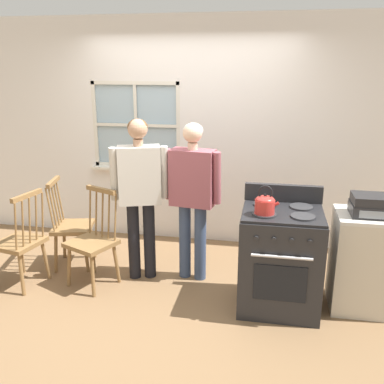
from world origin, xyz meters
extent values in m
plane|color=brown|center=(0.00, 0.00, 0.00)|extent=(16.00, 16.00, 0.00)
cube|color=white|center=(-2.22, 1.40, 1.35)|extent=(1.96, 0.06, 2.70)
cube|color=white|center=(1.53, 1.40, 1.35)|extent=(3.34, 0.06, 2.70)
cube|color=white|center=(-0.69, 1.40, 0.46)|extent=(1.10, 0.06, 0.91)
cube|color=white|center=(-0.69, 1.40, 2.33)|extent=(1.10, 0.06, 0.74)
cube|color=silver|center=(-0.69, 1.32, 0.90)|extent=(1.16, 0.10, 0.03)
cube|color=#9EB7C6|center=(-0.69, 1.41, 1.43)|extent=(1.04, 0.01, 0.99)
cube|color=silver|center=(-0.69, 1.38, 1.43)|extent=(0.04, 0.02, 1.05)
cube|color=silver|center=(-0.69, 1.38, 1.43)|extent=(1.10, 0.02, 0.04)
cube|color=silver|center=(-1.22, 1.38, 1.43)|extent=(0.04, 0.03, 1.05)
cube|color=silver|center=(-0.16, 1.38, 1.43)|extent=(0.04, 0.03, 1.05)
cube|color=silver|center=(-0.69, 1.38, 1.94)|extent=(1.10, 0.03, 0.04)
cube|color=silver|center=(-0.69, 1.38, 0.93)|extent=(1.10, 0.03, 0.04)
cube|color=olive|center=(-1.13, 0.40, 0.45)|extent=(0.48, 0.49, 0.04)
cylinder|color=olive|center=(-0.94, 0.26, 0.21)|extent=(0.08, 0.07, 0.43)
cylinder|color=olive|center=(-1.01, 0.60, 0.21)|extent=(0.07, 0.08, 0.43)
cylinder|color=olive|center=(-1.25, 0.20, 0.21)|extent=(0.07, 0.08, 0.43)
cylinder|color=olive|center=(-1.32, 0.53, 0.21)|extent=(0.08, 0.07, 0.43)
cylinder|color=olive|center=(-1.26, 0.18, 0.70)|extent=(0.07, 0.03, 0.50)
cylinder|color=olive|center=(-1.28, 0.27, 0.70)|extent=(0.07, 0.03, 0.50)
cylinder|color=olive|center=(-1.30, 0.36, 0.70)|extent=(0.07, 0.03, 0.50)
cylinder|color=olive|center=(-1.32, 0.45, 0.70)|extent=(0.07, 0.03, 0.50)
cylinder|color=olive|center=(-1.34, 0.54, 0.70)|extent=(0.07, 0.03, 0.50)
cube|color=olive|center=(-1.30, 0.36, 0.96)|extent=(0.12, 0.38, 0.04)
cube|color=olive|center=(-0.76, 0.02, 0.45)|extent=(0.55, 0.54, 0.04)
cylinder|color=olive|center=(-0.98, -0.06, 0.21)|extent=(0.09, 0.06, 0.43)
cylinder|color=olive|center=(-0.66, -0.20, 0.21)|extent=(0.06, 0.09, 0.43)
cylinder|color=olive|center=(-0.85, 0.23, 0.21)|extent=(0.06, 0.09, 0.43)
cylinder|color=olive|center=(-0.53, 0.09, 0.21)|extent=(0.09, 0.06, 0.43)
cylinder|color=olive|center=(-0.85, 0.24, 0.70)|extent=(0.04, 0.07, 0.50)
cylinder|color=olive|center=(-0.77, 0.21, 0.70)|extent=(0.04, 0.07, 0.50)
cylinder|color=olive|center=(-0.69, 0.17, 0.70)|extent=(0.04, 0.07, 0.50)
cylinder|color=olive|center=(-0.60, 0.13, 0.70)|extent=(0.04, 0.07, 0.50)
cylinder|color=olive|center=(-0.52, 0.10, 0.70)|extent=(0.04, 0.07, 0.50)
cube|color=olive|center=(-0.69, 0.17, 0.96)|extent=(0.36, 0.19, 0.04)
cube|color=olive|center=(-1.47, -0.11, 0.45)|extent=(0.48, 0.49, 0.04)
cylinder|color=olive|center=(-1.59, 0.09, 0.21)|extent=(0.07, 0.08, 0.43)
cylinder|color=olive|center=(-1.28, 0.03, 0.21)|extent=(0.08, 0.07, 0.43)
cylinder|color=olive|center=(-1.35, -0.30, 0.21)|extent=(0.07, 0.08, 0.43)
cylinder|color=olive|center=(-1.27, 0.04, 0.70)|extent=(0.07, 0.03, 0.50)
cylinder|color=olive|center=(-1.28, -0.05, 0.70)|extent=(0.07, 0.03, 0.50)
cylinder|color=olive|center=(-1.30, -0.14, 0.70)|extent=(0.07, 0.03, 0.50)
cylinder|color=olive|center=(-1.32, -0.23, 0.70)|extent=(0.07, 0.03, 0.50)
cylinder|color=olive|center=(-1.34, -0.32, 0.70)|extent=(0.07, 0.03, 0.50)
cube|color=olive|center=(-1.30, -0.14, 0.96)|extent=(0.12, 0.38, 0.04)
cylinder|color=black|center=(-0.39, 0.24, 0.41)|extent=(0.12, 0.12, 0.82)
cylinder|color=black|center=(-0.24, 0.29, 0.41)|extent=(0.12, 0.12, 0.82)
cube|color=beige|center=(-0.31, 0.27, 1.10)|extent=(0.46, 0.33, 0.57)
cylinder|color=beige|center=(-0.54, 0.17, 1.13)|extent=(0.11, 0.13, 0.53)
cylinder|color=beige|center=(-0.08, 0.33, 1.13)|extent=(0.11, 0.13, 0.53)
cylinder|color=tan|center=(-0.31, 0.27, 1.43)|extent=(0.10, 0.10, 0.07)
sphere|color=tan|center=(-0.31, 0.27, 1.56)|extent=(0.19, 0.19, 0.19)
ellipsoid|color=brown|center=(-0.32, 0.28, 1.58)|extent=(0.20, 0.20, 0.16)
cylinder|color=#384766|center=(0.12, 0.36, 0.40)|extent=(0.12, 0.12, 0.80)
cylinder|color=#384766|center=(0.29, 0.34, 0.40)|extent=(0.12, 0.12, 0.80)
cube|color=#934C56|center=(0.20, 0.35, 1.08)|extent=(0.46, 0.27, 0.56)
cylinder|color=#934C56|center=(-0.05, 0.37, 1.10)|extent=(0.09, 0.12, 0.52)
cylinder|color=#934C56|center=(0.45, 0.30, 1.10)|extent=(0.09, 0.12, 0.52)
cylinder|color=beige|center=(0.20, 0.35, 1.39)|extent=(0.10, 0.10, 0.07)
sphere|color=beige|center=(0.20, 0.35, 1.52)|extent=(0.19, 0.19, 0.19)
ellipsoid|color=silver|center=(0.21, 0.37, 1.54)|extent=(0.19, 0.19, 0.16)
cube|color=#232326|center=(1.08, -0.04, 0.45)|extent=(0.71, 0.64, 0.90)
cube|color=black|center=(1.08, -0.04, 0.91)|extent=(0.69, 0.61, 0.02)
cylinder|color=#2D2D30|center=(0.92, -0.17, 0.93)|extent=(0.20, 0.20, 0.02)
cylinder|color=#2D2D30|center=(1.24, -0.17, 0.93)|extent=(0.20, 0.20, 0.02)
cylinder|color=#2D2D30|center=(0.92, 0.09, 0.93)|extent=(0.20, 0.20, 0.02)
cylinder|color=#2D2D30|center=(1.24, 0.09, 0.93)|extent=(0.20, 0.20, 0.02)
cube|color=#232326|center=(1.08, 0.25, 1.00)|extent=(0.71, 0.06, 0.16)
cube|color=black|center=(1.08, -0.36, 0.40)|extent=(0.44, 0.01, 0.32)
cylinder|color=silver|center=(1.08, -0.38, 0.65)|extent=(0.50, 0.02, 0.02)
cylinder|color=#232326|center=(0.87, -0.37, 0.79)|extent=(0.04, 0.02, 0.04)
cylinder|color=#232326|center=(1.01, -0.37, 0.79)|extent=(0.04, 0.02, 0.04)
cylinder|color=#232326|center=(1.15, -0.37, 0.79)|extent=(0.04, 0.02, 0.04)
cylinder|color=#232326|center=(1.29, -0.37, 0.79)|extent=(0.04, 0.02, 0.04)
cylinder|color=red|center=(0.92, -0.17, 1.00)|extent=(0.17, 0.17, 0.12)
ellipsoid|color=red|center=(0.92, -0.17, 1.06)|extent=(0.16, 0.16, 0.07)
sphere|color=black|center=(0.92, -0.17, 1.10)|extent=(0.03, 0.03, 0.03)
cylinder|color=red|center=(1.00, -0.17, 1.02)|extent=(0.08, 0.03, 0.07)
torus|color=black|center=(0.92, -0.17, 1.12)|extent=(0.12, 0.01, 0.12)
cylinder|color=#42474C|center=(-0.62, 1.31, 0.97)|extent=(0.11, 0.11, 0.11)
cylinder|color=#33261C|center=(-0.62, 1.31, 1.01)|extent=(0.10, 0.10, 0.01)
cone|color=#2D7038|center=(-0.60, 1.32, 1.11)|extent=(0.06, 0.05, 0.18)
cone|color=#2D7038|center=(-0.63, 1.33, 1.06)|extent=(0.04, 0.05, 0.09)
cone|color=#2D7038|center=(-0.63, 1.30, 1.11)|extent=(0.09, 0.06, 0.19)
cone|color=#2D7038|center=(-0.61, 1.29, 1.06)|extent=(0.04, 0.05, 0.08)
cube|color=beige|center=(1.82, 0.09, 0.43)|extent=(0.55, 0.50, 0.87)
cube|color=beige|center=(1.82, 0.09, 0.89)|extent=(0.55, 0.50, 0.03)
cube|color=#232326|center=(1.82, 0.07, 0.95)|extent=(0.34, 0.28, 0.10)
cube|color=#232326|center=(1.82, 0.07, 1.04)|extent=(0.32, 0.27, 0.08)
cube|color=gray|center=(1.82, -0.07, 0.95)|extent=(0.24, 0.01, 0.06)
camera|label=1|loc=(0.95, -3.64, 2.16)|focal=40.00mm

